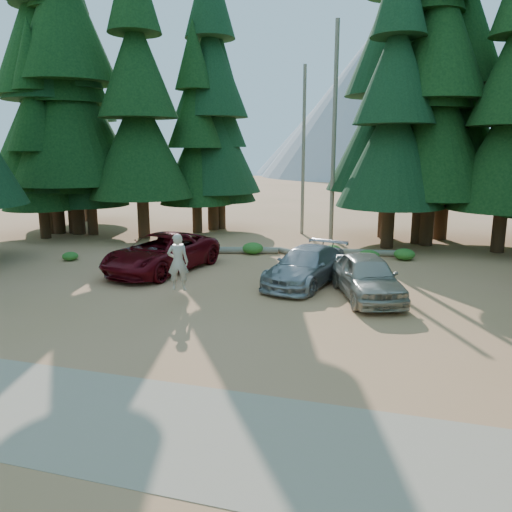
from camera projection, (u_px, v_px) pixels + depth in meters
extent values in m
plane|color=tan|center=(243.00, 317.00, 15.72)|extent=(160.00, 160.00, 0.00)
cube|color=tan|center=(143.00, 424.00, 9.61)|extent=(26.00, 3.50, 0.01)
cylinder|color=slate|center=(334.00, 134.00, 27.86)|extent=(0.24, 0.24, 12.00)
cylinder|color=slate|center=(303.00, 152.00, 30.02)|extent=(0.20, 0.20, 10.00)
cone|color=#95979D|center=(380.00, 100.00, 92.62)|extent=(44.00, 44.00, 28.00)
cone|color=#95979D|center=(342.00, 125.00, 105.01)|extent=(36.00, 36.00, 20.00)
imported|color=#5A070F|center=(162.00, 253.00, 21.45)|extent=(3.80, 6.25, 1.62)
imported|color=#9C9FA4|center=(306.00, 266.00, 19.43)|extent=(3.12, 5.27, 1.43)
imported|color=#ABA698|center=(367.00, 276.00, 17.63)|extent=(3.28, 4.92, 1.56)
imported|color=beige|center=(178.00, 262.00, 17.17)|extent=(0.84, 0.69, 2.00)
cylinder|color=white|center=(178.00, 245.00, 17.09)|extent=(0.36, 0.36, 0.04)
cylinder|color=slate|center=(231.00, 250.00, 25.17)|extent=(4.67, 1.57, 0.34)
cylinder|color=slate|center=(305.00, 255.00, 24.14)|extent=(3.17, 2.11, 0.29)
cylinder|color=slate|center=(348.00, 252.00, 24.80)|extent=(4.98, 0.92, 0.32)
ellipsoid|color=#1D631E|center=(161.00, 251.00, 24.31)|extent=(1.06, 1.06, 0.59)
ellipsoid|color=#1D631E|center=(200.00, 243.00, 26.55)|extent=(0.98, 0.98, 0.54)
ellipsoid|color=#1D631E|center=(253.00, 248.00, 25.06)|extent=(1.05, 1.05, 0.58)
ellipsoid|color=#1D631E|center=(332.00, 250.00, 24.66)|extent=(0.97, 0.97, 0.53)
ellipsoid|color=#1D631E|center=(404.00, 254.00, 23.73)|extent=(0.99, 0.99, 0.54)
ellipsoid|color=#1D631E|center=(369.00, 256.00, 23.34)|extent=(1.01, 1.01, 0.56)
ellipsoid|color=#1D631E|center=(70.00, 256.00, 23.63)|extent=(0.74, 0.74, 0.40)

